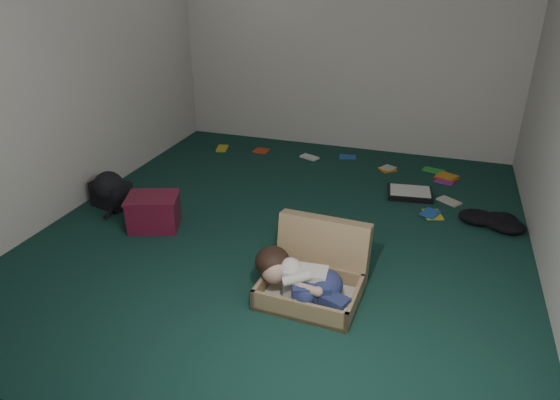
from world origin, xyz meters
The scene contains 11 objects.
floor centered at (0.00, 0.00, 0.00)m, with size 4.50×4.50×0.00m, color #12342C.
wall_back centered at (0.00, 2.25, 1.30)m, with size 4.50×4.50×0.00m, color silver.
wall_front centered at (0.00, -2.25, 1.30)m, with size 4.50×4.50×0.00m, color silver.
wall_left centered at (-2.00, 0.00, 1.30)m, with size 4.50×4.50×0.00m, color silver.
suitcase centered at (0.47, -0.78, 0.15)m, with size 0.69×0.68×0.49m.
person centered at (0.41, -0.94, 0.19)m, with size 0.71×0.37×0.30m.
maroon_bin centered at (-1.09, -0.32, 0.15)m, with size 0.52×0.46×0.30m.
backpack centered at (-1.70, -0.07, 0.13)m, with size 0.43×0.35×0.26m, color black, non-canonical shape.
clothing_pile centered at (1.70, 0.64, 0.07)m, with size 0.44×0.36×0.14m, color black, non-canonical shape.
paper_tray centered at (0.96, 1.04, 0.03)m, with size 0.46×0.37×0.06m.
book_scatter centered at (0.46, 1.53, 0.01)m, with size 2.87×1.43×0.02m.
Camera 1 is at (1.15, -3.61, 2.11)m, focal length 32.00 mm.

